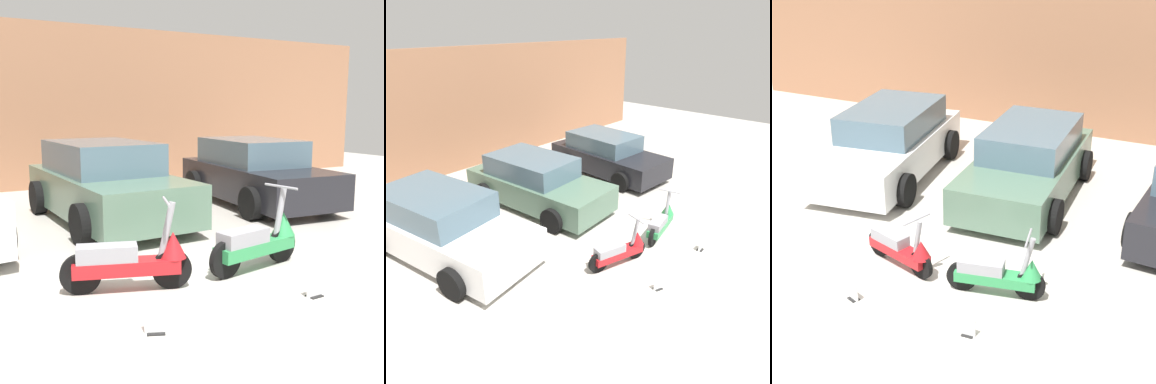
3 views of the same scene
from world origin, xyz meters
TOP-DOWN VIEW (x-y plane):
  - ground_plane at (0.00, 0.00)m, footprint 28.00×28.00m
  - wall_back at (0.00, 8.05)m, footprint 19.60×0.12m
  - scooter_front_left at (-0.65, 0.73)m, footprint 1.36×0.67m
  - scooter_front_right at (0.97, 0.69)m, footprint 1.41×0.58m
  - car_rear_center at (0.15, 4.06)m, footprint 2.12×4.11m
  - car_rear_right at (3.32, 4.08)m, footprint 2.10×3.99m
  - placard_near_left_scooter at (-0.84, -0.30)m, footprint 0.20×0.17m
  - placard_near_right_scooter at (0.95, -0.32)m, footprint 0.20×0.13m

SIDE VIEW (x-z plane):
  - ground_plane at x=0.00m, z-range 0.00..0.00m
  - placard_near_left_scooter at x=-0.84m, z-range -0.02..0.24m
  - placard_near_right_scooter at x=0.95m, z-range -0.02..0.24m
  - scooter_front_left at x=-0.65m, z-range -0.14..0.83m
  - scooter_front_right at x=0.97m, z-range -0.14..0.85m
  - car_rear_right at x=3.32m, z-range -0.03..1.29m
  - car_rear_center at x=0.15m, z-range -0.03..1.34m
  - wall_back at x=0.00m, z-range 0.00..3.95m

